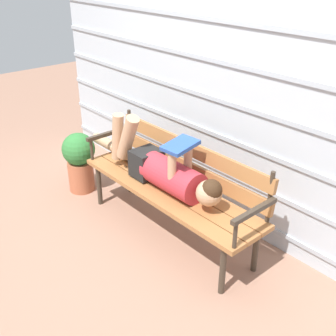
# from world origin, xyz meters

# --- Properties ---
(ground_plane) EXTENTS (12.00, 12.00, 0.00)m
(ground_plane) POSITION_xyz_m (0.00, 0.00, 0.00)
(ground_plane) COLOR #936B56
(house_siding) EXTENTS (4.50, 0.08, 2.40)m
(house_siding) POSITION_xyz_m (0.00, 0.62, 1.20)
(house_siding) COLOR #B2BCC6
(house_siding) RESTS_ON ground
(park_bench) EXTENTS (1.73, 0.46, 0.82)m
(park_bench) POSITION_xyz_m (0.00, 0.13, 0.47)
(park_bench) COLOR #9E6638
(park_bench) RESTS_ON ground
(reclining_person) EXTENTS (1.68, 0.26, 0.53)m
(reclining_person) POSITION_xyz_m (-0.08, 0.06, 0.58)
(reclining_person) COLOR #B72D38
(potted_plant) EXTENTS (0.31, 0.31, 0.59)m
(potted_plant) POSITION_xyz_m (-1.10, -0.10, 0.33)
(potted_plant) COLOR #AD5B3D
(potted_plant) RESTS_ON ground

